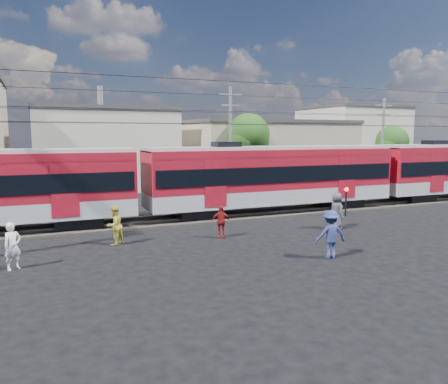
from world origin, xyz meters
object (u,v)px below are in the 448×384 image
Objects in this scene: pedestrian_a at (13,246)px; crossing_signal at (346,196)px; car_silver at (391,183)px; pedestrian_c at (331,234)px; commuter_train at (276,175)px.

pedestrian_a is 0.97× the size of crossing_signal.
crossing_signal reaches higher than pedestrian_a.
pedestrian_a is 31.51m from car_silver.
pedestrian_a is at bearing -4.22° from pedestrian_c.
commuter_train is 26.08× the size of pedestrian_c.
commuter_train reaches higher than pedestrian_c.
car_silver is at bearing -127.82° from pedestrian_c.
pedestrian_c is at bearing -107.65° from commuter_train.
commuter_train is at bearing -5.21° from pedestrian_a.
crossing_signal is at bearing -120.36° from pedestrian_c.
commuter_train reaches higher than car_silver.
commuter_train is 4.40m from crossing_signal.
pedestrian_c is at bearing -45.07° from pedestrian_a.
crossing_signal is at bearing -17.13° from pedestrian_a.
car_silver is at bearing 35.38° from crossing_signal.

